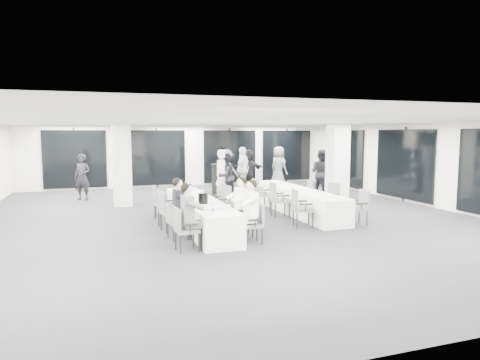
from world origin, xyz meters
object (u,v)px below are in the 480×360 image
at_px(chair_side_right_mid, 330,197).
at_px(standing_guest_a, 223,171).
at_px(chair_main_left_mid, 168,209).
at_px(standing_guest_d, 243,166).
at_px(chair_side_right_near, 359,205).
at_px(standing_guest_b, 226,173).
at_px(chair_main_right_far, 215,199).
at_px(standing_guest_f, 248,167).
at_px(banquet_table_main, 199,213).
at_px(cocktail_table, 222,179).
at_px(banquet_table_side, 297,201).
at_px(chair_side_left_far, 259,192).
at_px(chair_side_left_near, 300,206).
at_px(chair_side_right_far, 306,192).
at_px(standing_guest_h, 321,170).
at_px(chair_main_right_fourth, 222,201).
at_px(chair_main_left_far, 159,200).
at_px(chair_main_left_fourth, 164,205).
at_px(standing_guest_c, 226,168).
at_px(standing_guest_e, 279,164).
at_px(standing_guest_g, 82,174).
at_px(ice_bucket_near, 203,198).
at_px(ice_bucket_far, 188,188).
at_px(chair_main_left_second, 175,219).
at_px(chair_main_left_near, 183,226).
at_px(chair_main_right_second, 245,212).
at_px(chair_main_right_near, 255,221).
at_px(chair_main_right_mid, 231,208).
at_px(chair_side_left_mid, 277,197).

distance_m(chair_side_right_mid, standing_guest_a, 4.53).
bearing_deg(chair_main_left_mid, standing_guest_d, 136.84).
bearing_deg(chair_side_right_near, standing_guest_b, 25.02).
relative_size(chair_main_right_far, standing_guest_f, 0.44).
xyz_separation_m(banquet_table_main, cocktail_table, (2.23, 5.56, 0.25)).
bearing_deg(standing_guest_a, banquet_table_main, -139.44).
bearing_deg(chair_main_left_mid, banquet_table_side, 97.27).
height_order(cocktail_table, chair_side_left_far, cocktail_table).
relative_size(cocktail_table, chair_side_left_near, 1.24).
distance_m(chair_main_right_far, chair_side_right_far, 3.40).
bearing_deg(standing_guest_h, standing_guest_f, 5.92).
bearing_deg(chair_side_right_near, chair_main_right_fourth, 66.25).
xyz_separation_m(chair_side_left_near, chair_side_right_near, (1.67, -0.23, -0.03)).
bearing_deg(chair_side_right_far, chair_main_left_far, 105.05).
xyz_separation_m(chair_main_left_mid, chair_main_left_fourth, (0.01, 0.81, -0.04)).
distance_m(chair_side_right_mid, standing_guest_c, 6.23).
height_order(banquet_table_main, standing_guest_e, standing_guest_e).
relative_size(chair_main_left_far, chair_side_right_mid, 0.97).
height_order(standing_guest_g, ice_bucket_near, standing_guest_g).
height_order(banquet_table_main, chair_main_left_far, chair_main_left_far).
distance_m(cocktail_table, chair_main_left_far, 5.10).
distance_m(standing_guest_a, ice_bucket_near, 5.49).
bearing_deg(ice_bucket_far, chair_side_left_far, 16.46).
height_order(chair_main_left_second, standing_guest_a, standing_guest_a).
bearing_deg(chair_side_right_mid, chair_main_left_mid, 87.52).
relative_size(chair_main_left_mid, standing_guest_c, 0.50).
relative_size(chair_main_left_near, chair_main_left_mid, 0.91).
bearing_deg(chair_side_right_far, standing_guest_h, -32.02).
bearing_deg(chair_main_right_second, chair_main_right_fourth, 6.76).
bearing_deg(banquet_table_side, chair_main_right_far, 171.11).
distance_m(chair_main_right_near, chair_side_left_far, 4.46).
relative_size(chair_side_left_near, standing_guest_h, 0.48).
distance_m(standing_guest_b, standing_guest_d, 2.22).
bearing_deg(chair_main_left_fourth, standing_guest_c, 163.58).
height_order(chair_main_left_far, standing_guest_c, standing_guest_c).
height_order(chair_side_right_near, standing_guest_h, standing_guest_h).
distance_m(banquet_table_side, chair_main_left_far, 4.21).
relative_size(cocktail_table, chair_side_left_far, 1.26).
height_order(chair_main_right_near, chair_main_right_mid, chair_main_right_near).
distance_m(chair_main_left_near, chair_main_right_second, 1.87).
height_order(chair_main_left_near, standing_guest_c, standing_guest_c).
height_order(chair_main_left_near, chair_side_right_mid, chair_side_right_mid).
xyz_separation_m(chair_main_left_mid, chair_side_right_near, (5.03, -0.80, -0.04)).
bearing_deg(cocktail_table, chair_side_right_far, -61.09).
distance_m(chair_main_left_mid, chair_side_left_near, 3.41).
relative_size(chair_main_left_second, chair_side_left_far, 0.87).
height_order(banquet_table_side, chair_side_right_mid, chair_side_right_mid).
bearing_deg(chair_side_left_far, chair_main_left_fourth, -69.72).
relative_size(chair_main_left_fourth, chair_side_right_mid, 1.00).
height_order(chair_main_right_far, chair_side_left_mid, chair_side_left_mid).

